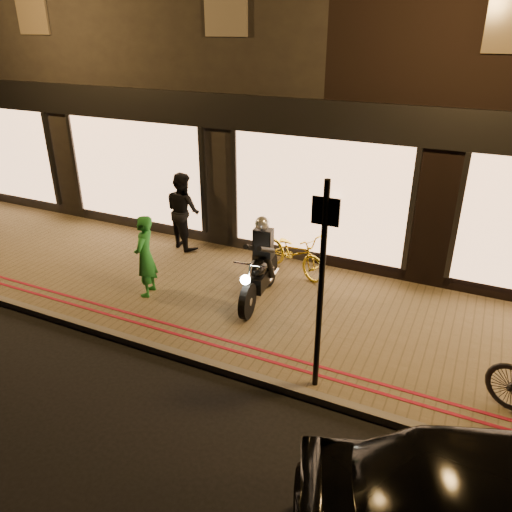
# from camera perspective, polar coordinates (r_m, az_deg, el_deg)

# --- Properties ---
(ground) EXTENTS (90.00, 90.00, 0.00)m
(ground) POSITION_cam_1_polar(r_m,az_deg,el_deg) (7.68, -3.53, -13.45)
(ground) COLOR black
(ground) RESTS_ON ground
(sidewalk) EXTENTS (50.00, 4.00, 0.12)m
(sidewalk) POSITION_cam_1_polar(r_m,az_deg,el_deg) (9.13, 2.52, -6.10)
(sidewalk) COLOR brown
(sidewalk) RESTS_ON ground
(kerb_stone) EXTENTS (50.00, 0.14, 0.12)m
(kerb_stone) POSITION_cam_1_polar(r_m,az_deg,el_deg) (7.68, -3.36, -12.89)
(kerb_stone) COLOR #59544C
(kerb_stone) RESTS_ON ground
(red_kerb_lines) EXTENTS (50.00, 0.26, 0.01)m
(red_kerb_lines) POSITION_cam_1_polar(r_m,az_deg,el_deg) (7.99, -1.63, -10.56)
(red_kerb_lines) COLOR maroon
(red_kerb_lines) RESTS_ON sidewalk
(building_row) EXTENTS (48.00, 10.11, 8.50)m
(building_row) POSITION_cam_1_polar(r_m,az_deg,el_deg) (14.54, 14.64, 22.19)
(building_row) COLOR black
(building_row) RESTS_ON ground
(motorcycle) EXTENTS (0.63, 1.94, 1.59)m
(motorcycle) POSITION_cam_1_polar(r_m,az_deg,el_deg) (9.05, 0.47, -1.49)
(motorcycle) COLOR black
(motorcycle) RESTS_ON sidewalk
(sign_post) EXTENTS (0.35, 0.08, 3.00)m
(sign_post) POSITION_cam_1_polar(r_m,az_deg,el_deg) (6.45, 7.49, -2.67)
(sign_post) COLOR black
(sign_post) RESTS_ON sidewalk
(bicycle_gold) EXTENTS (1.79, 1.22, 0.89)m
(bicycle_gold) POSITION_cam_1_polar(r_m,az_deg,el_deg) (10.13, 4.34, 0.40)
(bicycle_gold) COLOR yellow
(bicycle_gold) RESTS_ON sidewalk
(person_green) EXTENTS (0.51, 0.65, 1.56)m
(person_green) POSITION_cam_1_polar(r_m,az_deg,el_deg) (9.37, -12.55, -0.02)
(person_green) COLOR #1F7729
(person_green) RESTS_ON sidewalk
(person_dark) EXTENTS (1.05, 0.95, 1.74)m
(person_dark) POSITION_cam_1_polar(r_m,az_deg,el_deg) (11.29, -8.33, 5.15)
(person_dark) COLOR black
(person_dark) RESTS_ON sidewalk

